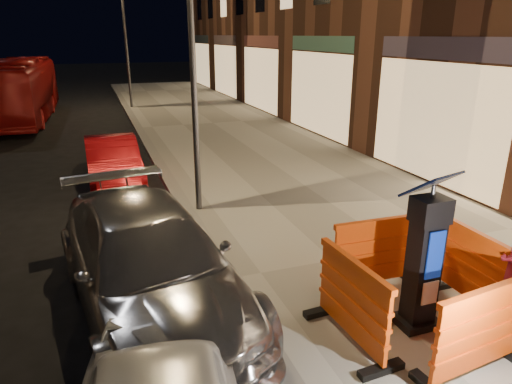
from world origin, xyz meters
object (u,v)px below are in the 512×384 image
object	(u,v)px
barrier_back	(376,254)
barrier_bldgside	(481,274)
barrier_kerbside	(352,302)
bus_doubledecker	(24,120)
car_silver	(153,307)
barrier_front	(481,333)
parking_kiosk	(424,257)
car_red	(115,184)

from	to	relation	value
barrier_back	barrier_bldgside	world-z (taller)	same
barrier_kerbside	barrier_bldgside	world-z (taller)	same
barrier_kerbside	bus_doubledecker	size ratio (longest dim) A/B	0.14
barrier_bldgside	car_silver	bearing A→B (deg)	67.19
barrier_front	bus_doubledecker	distance (m)	20.45
barrier_back	barrier_kerbside	xyz separation A→B (m)	(-0.95, -0.95, 0.00)
parking_kiosk	car_red	distance (m)	8.41
car_silver	parking_kiosk	bearing A→B (deg)	-37.24
parking_kiosk	barrier_back	xyz separation A→B (m)	(0.00, 0.95, -0.42)
barrier_back	bus_doubledecker	world-z (taller)	bus_doubledecker
parking_kiosk	car_silver	world-z (taller)	parking_kiosk
car_red	barrier_kerbside	bearing A→B (deg)	-75.29
barrier_back	parking_kiosk	bearing A→B (deg)	-88.42
parking_kiosk	barrier_back	distance (m)	1.04
car_red	bus_doubledecker	world-z (taller)	bus_doubledecker
barrier_back	car_silver	size ratio (longest dim) A/B	0.28
barrier_bldgside	barrier_front	bearing A→B (deg)	135.58
parking_kiosk	barrier_back	world-z (taller)	parking_kiosk
car_red	parking_kiosk	bearing A→B (deg)	-69.00
barrier_front	barrier_bldgside	bearing A→B (deg)	38.58
car_silver	barrier_front	bearing A→B (deg)	-49.02
barrier_back	car_red	bearing A→B (deg)	116.87
parking_kiosk	barrier_kerbside	world-z (taller)	parking_kiosk
barrier_front	bus_doubledecker	world-z (taller)	bus_doubledecker
barrier_bldgside	bus_doubledecker	bearing A→B (deg)	22.38
barrier_back	barrier_kerbside	size ratio (longest dim) A/B	1.00
barrier_bldgside	bus_doubledecker	distance (m)	19.88
car_red	barrier_bldgside	bearing A→B (deg)	-63.24
car_silver	bus_doubledecker	distance (m)	17.07
barrier_back	bus_doubledecker	size ratio (longest dim) A/B	0.14
barrier_kerbside	barrier_front	bearing A→B (deg)	-138.42
barrier_kerbside	parking_kiosk	bearing A→B (deg)	-93.42
parking_kiosk	barrier_kerbside	bearing A→B (deg)	178.58
barrier_kerbside	car_silver	bearing A→B (deg)	47.00
barrier_kerbside	car_silver	world-z (taller)	barrier_kerbside
barrier_kerbside	barrier_bldgside	bearing A→B (deg)	-93.42
barrier_bldgside	barrier_back	bearing A→B (deg)	45.58
barrier_front	barrier_kerbside	xyz separation A→B (m)	(-0.95, 0.95, 0.00)
barrier_front	car_red	size ratio (longest dim) A/B	0.38
parking_kiosk	barrier_kerbside	size ratio (longest dim) A/B	1.40
barrier_kerbside	car_red	size ratio (longest dim) A/B	0.38
barrier_back	barrier_bldgside	xyz separation A→B (m)	(0.95, -0.95, 0.00)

